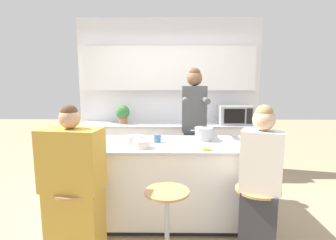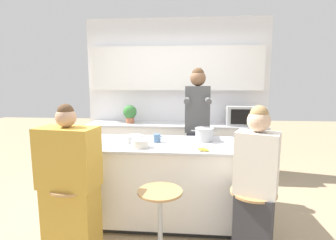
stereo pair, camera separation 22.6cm
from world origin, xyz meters
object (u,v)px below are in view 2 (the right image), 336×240
(cooking_pot, at_px, (204,134))
(microwave, at_px, (243,116))
(person_wrapped_blanket, at_px, (70,186))
(person_seated_near, at_px, (255,194))
(bar_stool_leftmost, at_px, (74,215))
(person_cooking, at_px, (197,132))
(banana_bunch, at_px, (203,149))
(kitchen_island, at_px, (167,181))
(fruit_bowl, at_px, (140,144))
(bar_stool_center, at_px, (160,221))
(coffee_cup_near, at_px, (157,138))
(potted_plant, at_px, (130,113))
(bar_stool_rightmost, at_px, (252,222))

(cooking_pot, height_order, microwave, microwave)
(person_wrapped_blanket, height_order, person_seated_near, same)
(bar_stool_leftmost, xyz_separation_m, person_wrapped_blanket, (-0.02, -0.01, 0.28))
(person_cooking, xyz_separation_m, banana_bunch, (0.04, -0.98, 0.02))
(kitchen_island, distance_m, fruit_bowl, 0.61)
(kitchen_island, distance_m, bar_stool_center, 0.72)
(bar_stool_leftmost, height_order, cooking_pot, cooking_pot)
(person_seated_near, distance_m, coffee_cup_near, 1.23)
(banana_bunch, distance_m, potted_plant, 2.22)
(kitchen_island, relative_size, cooking_pot, 6.59)
(person_cooking, height_order, coffee_cup_near, person_cooking)
(cooking_pot, bearing_deg, bar_stool_leftmost, -145.98)
(bar_stool_center, bearing_deg, person_cooking, 75.74)
(bar_stool_rightmost, bearing_deg, kitchen_island, 140.24)
(kitchen_island, distance_m, potted_plant, 1.84)
(person_cooking, bearing_deg, coffee_cup_near, -125.53)
(kitchen_island, height_order, person_seated_near, person_seated_near)
(cooking_pot, bearing_deg, person_wrapped_blanket, -146.04)
(person_wrapped_blanket, bearing_deg, kitchen_island, 47.98)
(person_wrapped_blanket, bearing_deg, potted_plant, 96.67)
(bar_stool_leftmost, height_order, banana_bunch, banana_bunch)
(bar_stool_rightmost, bearing_deg, cooking_pot, 115.73)
(person_wrapped_blanket, xyz_separation_m, coffee_cup_near, (0.71, 0.73, 0.30))
(person_seated_near, height_order, cooking_pot, person_seated_near)
(person_cooking, relative_size, potted_plant, 5.67)
(kitchen_island, xyz_separation_m, fruit_bowl, (-0.27, -0.23, 0.49))
(microwave, bearing_deg, person_seated_near, -97.79)
(person_cooking, relative_size, fruit_bowl, 9.81)
(bar_stool_rightmost, relative_size, microwave, 1.21)
(bar_stool_leftmost, distance_m, microwave, 3.00)
(bar_stool_rightmost, bearing_deg, fruit_bowl, 157.53)
(microwave, bearing_deg, kitchen_island, -126.48)
(person_wrapped_blanket, bearing_deg, banana_bunch, 24.93)
(person_seated_near, bearing_deg, bar_stool_rightmost, 125.90)
(bar_stool_leftmost, xyz_separation_m, bar_stool_rightmost, (1.62, 0.02, 0.00))
(kitchen_island, relative_size, bar_stool_center, 3.05)
(kitchen_island, relative_size, person_seated_near, 1.43)
(bar_stool_leftmost, distance_m, coffee_cup_near, 1.15)
(kitchen_island, bearing_deg, potted_plant, 117.04)
(bar_stool_center, distance_m, bar_stool_rightmost, 0.81)
(bar_stool_center, xyz_separation_m, coffee_cup_near, (-0.12, 0.74, 0.58))
(microwave, bearing_deg, bar_stool_center, -116.61)
(person_wrapped_blanket, xyz_separation_m, cooking_pot, (1.24, 0.84, 0.33))
(person_wrapped_blanket, bearing_deg, bar_stool_leftmost, 37.07)
(person_cooking, relative_size, person_seated_near, 1.26)
(person_cooking, bearing_deg, microwave, 49.41)
(fruit_bowl, distance_m, coffee_cup_near, 0.29)
(person_seated_near, bearing_deg, person_cooking, 131.97)
(bar_stool_leftmost, height_order, person_wrapped_blanket, person_wrapped_blanket)
(bar_stool_leftmost, xyz_separation_m, potted_plant, (0.02, 2.25, 0.68))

